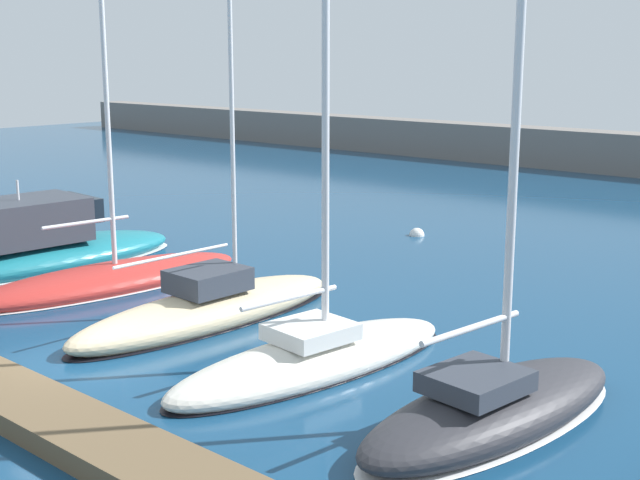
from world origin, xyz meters
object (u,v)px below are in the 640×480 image
Objects in this scene: sailboat_red_third at (110,278)px; sailboat_charcoal_sixth at (494,405)px; motorboat_teal_second at (32,249)px; sailboat_ivory_fifth at (314,355)px; mooring_buoy_white at (417,236)px; sailboat_sand_fourth at (209,308)px.

sailboat_charcoal_sixth is (13.69, -1.06, 0.14)m from sailboat_red_third.
motorboat_teal_second is 0.72× the size of sailboat_ivory_fifth.
motorboat_teal_second is 14.00m from mooring_buoy_white.
sailboat_sand_fourth is at bearing -79.74° from mooring_buoy_white.
mooring_buoy_white is (-2.26, 12.47, -0.34)m from sailboat_sand_fourth.
sailboat_ivory_fifth is at bearing -89.97° from sailboat_red_third.
sailboat_charcoal_sixth is at bearing -87.95° from sailboat_red_third.
mooring_buoy_white is at bearing 11.85° from sailboat_sand_fourth.
motorboat_teal_second is at bearing 91.24° from sailboat_sand_fourth.
sailboat_ivory_fifth is (13.09, -0.81, -0.27)m from motorboat_teal_second.
motorboat_teal_second is 8.72m from sailboat_sand_fourth.
sailboat_red_third is 25.39× the size of mooring_buoy_white.
sailboat_sand_fourth is 1.03× the size of sailboat_charcoal_sixth.
sailboat_ivory_fifth is 14.79m from mooring_buoy_white.
sailboat_red_third is at bearing 88.25° from sailboat_sand_fourth.
sailboat_sand_fourth is 8.94m from sailboat_charcoal_sixth.
sailboat_red_third is 1.05× the size of sailboat_ivory_fifth.
sailboat_sand_fourth is 12.67m from mooring_buoy_white.
sailboat_ivory_fifth is at bearing -63.36° from mooring_buoy_white.
motorboat_teal_second is 17.53× the size of mooring_buoy_white.
sailboat_red_third is at bearing 92.01° from sailboat_charcoal_sixth.
sailboat_red_third reaches higher than mooring_buoy_white.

